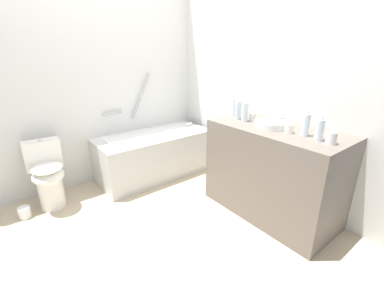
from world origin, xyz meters
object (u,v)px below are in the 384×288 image
sink_faucet (281,121)px  toilet_paper_roll (24,212)px  water_bottle_3 (306,125)px  water_bottle_4 (320,130)px  sink_basin (271,124)px  drinking_glass_2 (289,128)px  toilet (48,175)px  drinking_glass_1 (331,138)px  water_bottle_1 (238,110)px  water_bottle_0 (235,108)px  water_bottle_2 (245,112)px  drinking_glass_0 (253,117)px  bathtub (155,153)px

sink_faucet → toilet_paper_roll: bearing=147.3°
water_bottle_3 → water_bottle_4: 0.13m
sink_basin → drinking_glass_2: bearing=-95.4°
toilet → drinking_glass_1: 2.66m
sink_faucet → water_bottle_1: 0.44m
water_bottle_0 → water_bottle_1: size_ratio=1.05×
water_bottle_4 → toilet: bearing=131.4°
sink_faucet → drinking_glass_1: (-0.19, -0.55, 0.01)m
water_bottle_1 → water_bottle_2: water_bottle_2 is taller
water_bottle_2 → drinking_glass_0: 0.10m
sink_basin → water_bottle_4: size_ratio=1.50×
water_bottle_4 → sink_basin: bearing=87.8°
toilet → sink_faucet: sink_faucet is taller
sink_faucet → toilet_paper_roll: size_ratio=1.33×
water_bottle_4 → water_bottle_3: bearing=78.4°
sink_basin → sink_faucet: bearing=-0.0°
sink_basin → drinking_glass_2: 0.20m
drinking_glass_1 → water_bottle_1: bearing=89.9°
water_bottle_2 → water_bottle_0: bearing=76.4°
water_bottle_0 → water_bottle_3: bearing=-91.1°
toilet_paper_roll → drinking_glass_0: bearing=-29.0°
toilet → water_bottle_0: (1.71, -0.96, 0.64)m
water_bottle_0 → sink_basin: bearing=-92.9°
sink_basin → water_bottle_2: size_ratio=1.38×
water_bottle_2 → drinking_glass_1: (0.00, -0.85, -0.05)m
toilet → water_bottle_2: (1.66, -1.14, 0.63)m
sink_faucet → toilet_paper_roll: 2.67m
sink_basin → drinking_glass_0: drinking_glass_0 is taller
bathtub → toilet: (-1.24, 0.02, 0.06)m
water_bottle_1 → toilet: bearing=148.0°
bathtub → water_bottle_2: bearing=-69.4°
water_bottle_2 → toilet_paper_roll: size_ratio=1.83×
water_bottle_0 → water_bottle_4: 0.93m
water_bottle_3 → drinking_glass_2: size_ratio=2.64×
drinking_glass_0 → toilet_paper_roll: drinking_glass_0 is taller
drinking_glass_0 → water_bottle_1: bearing=116.2°
bathtub → water_bottle_3: bathtub is taller
water_bottle_4 → toilet_paper_roll: (-1.94, 1.82, -0.93)m
sink_basin → water_bottle_0: 0.48m
water_bottle_1 → drinking_glass_0: size_ratio=2.61×
water_bottle_1 → water_bottle_0: bearing=65.6°
water_bottle_3 → toilet: bearing=133.8°
toilet → toilet_paper_roll: size_ratio=6.15×
bathtub → water_bottle_3: (0.45, -1.74, 0.69)m
drinking_glass_1 → toilet_paper_roll: bearing=135.2°
sink_basin → toilet_paper_roll: sink_basin is taller
sink_basin → sink_faucet: 0.17m
water_bottle_2 → water_bottle_4: bearing=-89.8°
water_bottle_4 → drinking_glass_0: water_bottle_4 is taller
water_bottle_3 → drinking_glass_1: 0.23m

